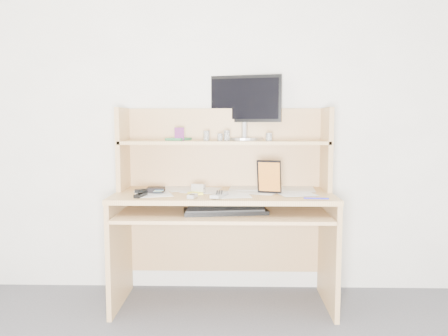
{
  "coord_description": "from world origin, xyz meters",
  "views": [
    {
      "loc": [
        0.07,
        -1.31,
        1.2
      ],
      "look_at": [
        0.0,
        1.43,
        0.92
      ],
      "focal_mm": 35.0,
      "sensor_mm": 36.0,
      "label": 1
    }
  ],
  "objects_px": {
    "desk": "(224,199)",
    "keyboard": "(226,211)",
    "tv_remote": "(219,195)",
    "monitor": "(245,106)",
    "game_case": "(269,177)"
  },
  "relations": [
    {
      "from": "keyboard",
      "to": "tv_remote",
      "type": "distance_m",
      "value": 0.11
    },
    {
      "from": "desk",
      "to": "keyboard",
      "type": "relative_size",
      "value": 2.66
    },
    {
      "from": "monitor",
      "to": "keyboard",
      "type": "bearing_deg",
      "value": -91.71
    },
    {
      "from": "keyboard",
      "to": "monitor",
      "type": "distance_m",
      "value": 0.8
    },
    {
      "from": "keyboard",
      "to": "monitor",
      "type": "relative_size",
      "value": 1.03
    },
    {
      "from": "desk",
      "to": "monitor",
      "type": "distance_m",
      "value": 0.67
    },
    {
      "from": "tv_remote",
      "to": "game_case",
      "type": "distance_m",
      "value": 0.34
    },
    {
      "from": "tv_remote",
      "to": "monitor",
      "type": "distance_m",
      "value": 0.73
    },
    {
      "from": "desk",
      "to": "tv_remote",
      "type": "bearing_deg",
      "value": -94.98
    },
    {
      "from": "desk",
      "to": "keyboard",
      "type": "bearing_deg",
      "value": -86.24
    },
    {
      "from": "keyboard",
      "to": "tv_remote",
      "type": "bearing_deg",
      "value": 169.17
    },
    {
      "from": "keyboard",
      "to": "monitor",
      "type": "xyz_separation_m",
      "value": [
        0.12,
        0.44,
        0.65
      ]
    },
    {
      "from": "keyboard",
      "to": "monitor",
      "type": "bearing_deg",
      "value": 66.69
    },
    {
      "from": "desk",
      "to": "monitor",
      "type": "height_order",
      "value": "monitor"
    },
    {
      "from": "desk",
      "to": "game_case",
      "type": "height_order",
      "value": "desk"
    }
  ]
}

